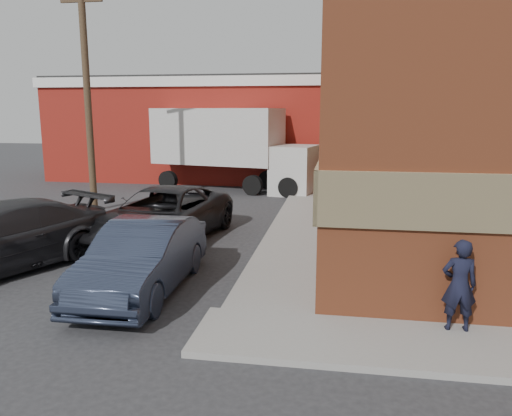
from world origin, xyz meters
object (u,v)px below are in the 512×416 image
at_px(man, 459,285).
at_px(box_truck, 232,143).
at_px(suv_a, 163,215).
at_px(utility_pole, 87,85).
at_px(sedan, 143,258).
at_px(warehouse, 205,128).

bearing_deg(man, box_truck, -66.43).
bearing_deg(suv_a, utility_pole, 144.61).
bearing_deg(suv_a, sedan, -67.74).
bearing_deg(sedan, man, -11.34).
relative_size(utility_pole, sedan, 1.96).
relative_size(utility_pole, suv_a, 1.58).
bearing_deg(man, warehouse, -65.81).
bearing_deg(man, sedan, -12.61).
distance_m(utility_pole, box_truck, 7.61).
relative_size(warehouse, man, 10.17).
height_order(man, sedan, man).
relative_size(sedan, suv_a, 0.81).
xyz_separation_m(utility_pole, sedan, (5.30, -8.09, -3.99)).
bearing_deg(sedan, utility_pole, 122.54).
relative_size(man, sedan, 0.35).
bearing_deg(utility_pole, box_truck, 53.79).
bearing_deg(box_truck, sedan, -73.51).
height_order(utility_pole, sedan, utility_pole).
height_order(sedan, suv_a, suv_a).
height_order(utility_pole, suv_a, utility_pole).
distance_m(warehouse, man, 22.63).
relative_size(utility_pole, man, 5.61).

